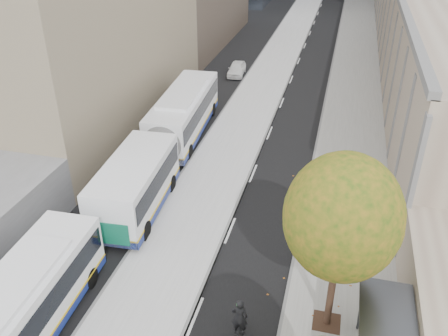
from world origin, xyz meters
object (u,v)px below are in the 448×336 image
(bus_shelter, at_px, (392,336))
(cyclist, at_px, (239,326))
(bus_far, at_px, (167,138))
(distant_car, at_px, (237,69))

(bus_shelter, xyz_separation_m, cyclist, (-5.32, 0.31, -1.38))
(bus_shelter, bearing_deg, bus_far, 134.67)
(bus_shelter, height_order, bus_far, bus_far)
(bus_far, xyz_separation_m, cyclist, (7.68, -12.83, -0.88))
(distant_car, bearing_deg, cyclist, -80.37)
(cyclist, xyz_separation_m, distant_car, (-7.31, 30.72, -0.19))
(bus_shelter, xyz_separation_m, bus_far, (-12.99, 13.14, -0.50))
(bus_far, distance_m, distant_car, 17.92)
(cyclist, bearing_deg, bus_shelter, -9.66)
(cyclist, relative_size, distant_car, 0.60)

